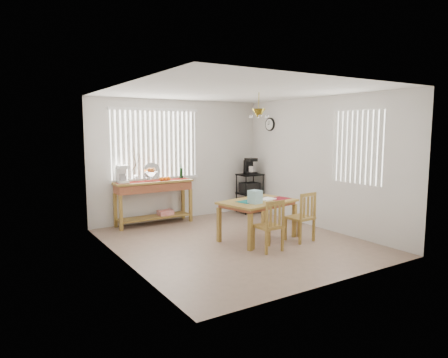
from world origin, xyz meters
TOP-DOWN VIEW (x-y plane):
  - ground at (0.00, 0.00)m, footprint 4.00×4.50m
  - room_shell at (0.00, 0.02)m, footprint 4.20×4.70m
  - sideboard at (-0.70, 2.00)m, footprint 1.62×0.46m
  - sideboard_items at (-0.97, 2.02)m, footprint 1.54×0.39m
  - wire_cart at (1.69, 1.92)m, footprint 0.54×0.43m
  - cart_items at (1.69, 1.93)m, footprint 0.22×0.26m
  - dining_table at (0.42, -0.07)m, footprint 1.47×1.10m
  - table_items at (0.32, -0.21)m, footprint 1.08×0.49m
  - chair_left at (0.16, -0.73)m, footprint 0.40×0.40m
  - chair_right at (1.00, -0.58)m, footprint 0.44×0.44m

SIDE VIEW (x-z plane):
  - ground at x=0.00m, z-range -0.01..0.00m
  - chair_left at x=0.16m, z-range -0.01..0.84m
  - chair_right at x=1.00m, z-range -0.01..0.87m
  - wire_cart at x=1.69m, z-range 0.09..1.01m
  - dining_table at x=0.42m, z-range 0.27..0.98m
  - sideboard at x=-0.70m, z-range 0.23..1.14m
  - table_items at x=0.32m, z-range 0.68..0.90m
  - sideboard_items at x=-0.97m, z-range 0.71..1.40m
  - cart_items at x=1.69m, z-range 0.90..1.28m
  - room_shell at x=0.00m, z-range 0.34..3.04m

